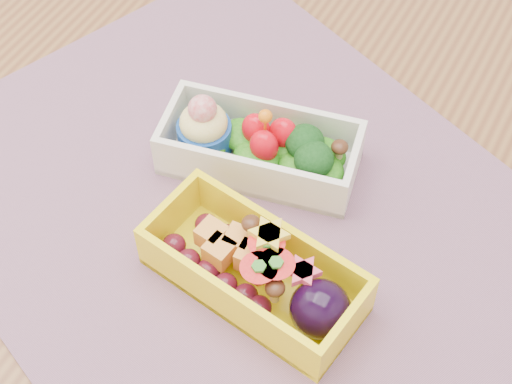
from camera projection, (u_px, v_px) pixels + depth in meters
The scene contains 4 objects.
table at pixel (262, 256), 0.79m from camera, with size 1.20×0.80×0.75m.
placemat at pixel (246, 219), 0.70m from camera, with size 0.58×0.45×0.00m, color #865C70.
bento_white at pixel (259, 147), 0.71m from camera, with size 0.19×0.11×0.07m.
bento_yellow at pixel (258, 272), 0.63m from camera, with size 0.19×0.11×0.06m.
Camera 1 is at (0.20, -0.38, 1.33)m, focal length 55.55 mm.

